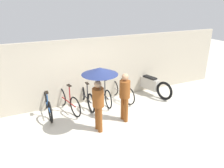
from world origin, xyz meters
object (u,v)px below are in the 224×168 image
object	(u,v)px
motorcycle	(149,84)
pedestrian_leading	(99,83)
parked_bicycle_0	(47,104)
parked_bicycle_4	(120,91)
parked_bicycle_1	(68,101)
parked_bicycle_3	(103,93)
pedestrian_center	(125,94)
parked_bicycle_2	(86,97)

from	to	relation	value
motorcycle	pedestrian_leading	bearing A→B (deg)	105.59
parked_bicycle_0	parked_bicycle_4	xyz separation A→B (m)	(2.66, 0.04, -0.01)
parked_bicycle_0	pedestrian_leading	bearing A→B (deg)	-143.76
parked_bicycle_4	parked_bicycle_1	bearing A→B (deg)	81.32
parked_bicycle_0	motorcycle	distance (m)	3.94
parked_bicycle_3	pedestrian_center	xyz separation A→B (m)	(0.10, -1.46, 0.52)
parked_bicycle_2	parked_bicycle_3	bearing A→B (deg)	-87.89
parked_bicycle_4	pedestrian_leading	distance (m)	2.51
parked_bicycle_1	parked_bicycle_3	bearing A→B (deg)	-98.39
pedestrian_leading	motorcycle	world-z (taller)	pedestrian_leading
parked_bicycle_4	pedestrian_leading	bearing A→B (deg)	128.50
parked_bicycle_1	pedestrian_leading	distance (m)	2.05
pedestrian_leading	pedestrian_center	size ratio (longest dim) A/B	1.26
parked_bicycle_1	parked_bicycle_4	xyz separation A→B (m)	(1.99, 0.05, -0.01)
parked_bicycle_1	parked_bicycle_4	world-z (taller)	parked_bicycle_1
motorcycle	pedestrian_center	bearing A→B (deg)	111.40
parked_bicycle_3	pedestrian_leading	bearing A→B (deg)	158.15
parked_bicycle_0	pedestrian_center	distance (m)	2.55
parked_bicycle_4	pedestrian_center	world-z (taller)	pedestrian_center
motorcycle	parked_bicycle_4	bearing A→B (deg)	74.48
parked_bicycle_2	pedestrian_leading	xyz separation A→B (m)	(-0.15, -1.72, 1.14)
parked_bicycle_1	pedestrian_center	world-z (taller)	pedestrian_center
parked_bicycle_0	pedestrian_center	xyz separation A→B (m)	(2.09, -1.36, 0.53)
parked_bicycle_3	motorcycle	size ratio (longest dim) A/B	0.80
parked_bicycle_4	motorcycle	world-z (taller)	parked_bicycle_4
parked_bicycle_2	pedestrian_leading	bearing A→B (deg)	174.67
parked_bicycle_1	parked_bicycle_3	size ratio (longest dim) A/B	0.99
parked_bicycle_4	parked_bicycle_0	bearing A→B (deg)	80.69
parked_bicycle_2	motorcycle	bearing A→B (deg)	-91.00
pedestrian_center	parked_bicycle_2	bearing A→B (deg)	-66.80
parked_bicycle_2	parked_bicycle_4	world-z (taller)	parked_bicycle_2
parked_bicycle_3	motorcycle	xyz separation A→B (m)	(1.94, -0.06, 0.04)
parked_bicycle_3	pedestrian_leading	xyz separation A→B (m)	(-0.82, -1.74, 1.14)
motorcycle	parked_bicycle_3	bearing A→B (deg)	72.41
parked_bicycle_3	parked_bicycle_4	size ratio (longest dim) A/B	1.03
parked_bicycle_2	pedestrian_center	distance (m)	1.71
parked_bicycle_2	parked_bicycle_3	distance (m)	0.67
parked_bicycle_4	motorcycle	xyz separation A→B (m)	(1.28, 0.01, 0.05)
pedestrian_leading	pedestrian_center	xyz separation A→B (m)	(0.91, 0.28, -0.61)
parked_bicycle_0	parked_bicycle_3	xyz separation A→B (m)	(1.99, 0.10, 0.00)
motorcycle	parked_bicycle_2	bearing A→B (deg)	73.47
parked_bicycle_1	pedestrian_leading	size ratio (longest dim) A/B	0.86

